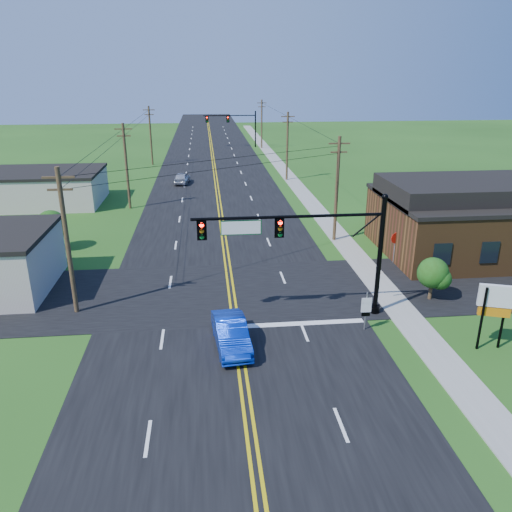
{
  "coord_description": "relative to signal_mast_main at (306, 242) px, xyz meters",
  "views": [
    {
      "loc": [
        -1.33,
        -18.71,
        13.99
      ],
      "look_at": [
        1.65,
        10.0,
        3.27
      ],
      "focal_mm": 35.0,
      "sensor_mm": 36.0,
      "label": 1
    }
  ],
  "objects": [
    {
      "name": "sidewalk",
      "position": [
        6.16,
        32.0,
        -4.71
      ],
      "size": [
        2.0,
        160.0,
        0.08
      ],
      "primitive_type": "cube",
      "color": "gray",
      "rests_on": "ground"
    },
    {
      "name": "ground",
      "position": [
        -4.34,
        -8.0,
        -4.75
      ],
      "size": [
        260.0,
        260.0,
        0.0
      ],
      "primitive_type": "plane",
      "color": "#1F4914",
      "rests_on": "ground"
    },
    {
      "name": "blue_car",
      "position": [
        -4.56,
        -3.16,
        -3.97
      ],
      "size": [
        2.09,
        4.84,
        1.55
      ],
      "primitive_type": "imported",
      "rotation": [
        0.0,
        0.0,
        0.1
      ],
      "color": "#082CAE",
      "rests_on": "ground"
    },
    {
      "name": "shrub_corner",
      "position": [
        8.66,
        1.5,
        -2.9
      ],
      "size": [
        2.0,
        2.0,
        2.86
      ],
      "color": "#3D281C",
      "rests_on": "ground"
    },
    {
      "name": "distant_car",
      "position": [
        -8.64,
        39.15,
        -4.02
      ],
      "size": [
        2.28,
        4.49,
        1.47
      ],
      "primitive_type": "imported",
      "rotation": [
        0.0,
        0.0,
        3.01
      ],
      "color": "#B9B9BE",
      "rests_on": "ground"
    },
    {
      "name": "cream_bldg_far",
      "position": [
        -23.34,
        30.0,
        -2.89
      ],
      "size": [
        12.2,
        9.2,
        3.7
      ],
      "color": "beige",
      "rests_on": "ground"
    },
    {
      "name": "utility_pole_right_c",
      "position": [
        5.46,
        70.0,
        -0.03
      ],
      "size": [
        1.8,
        0.28,
        9.0
      ],
      "color": "#3D281C",
      "rests_on": "ground"
    },
    {
      "name": "tree_right_back",
      "position": [
        11.66,
        18.0,
        -2.15
      ],
      "size": [
        3.0,
        3.0,
        4.1
      ],
      "color": "#3D281C",
      "rests_on": "ground"
    },
    {
      "name": "road_main",
      "position": [
        -4.34,
        42.0,
        -4.73
      ],
      "size": [
        16.0,
        220.0,
        0.04
      ],
      "primitive_type": "cube",
      "color": "black",
      "rests_on": "ground"
    },
    {
      "name": "road_cross",
      "position": [
        -4.34,
        4.0,
        -4.73
      ],
      "size": [
        70.0,
        10.0,
        0.04
      ],
      "primitive_type": "cube",
      "color": "black",
      "rests_on": "ground"
    },
    {
      "name": "route_sign",
      "position": [
        3.16,
        -2.08,
        -3.37
      ],
      "size": [
        0.59,
        0.09,
        2.36
      ],
      "rotation": [
        0.0,
        0.0,
        -0.01
      ],
      "color": "slate",
      "rests_on": "ground"
    },
    {
      "name": "utility_pole_left_a",
      "position": [
        -13.84,
        2.0,
        -0.03
      ],
      "size": [
        1.8,
        0.28,
        9.0
      ],
      "color": "#3D281C",
      "rests_on": "ground"
    },
    {
      "name": "tree_left",
      "position": [
        -18.34,
        14.0,
        -2.59
      ],
      "size": [
        2.4,
        2.4,
        3.37
      ],
      "color": "#3D281C",
      "rests_on": "ground"
    },
    {
      "name": "signal_mast_far",
      "position": [
        0.1,
        72.0,
        -0.2
      ],
      "size": [
        10.98,
        0.6,
        7.48
      ],
      "color": "black",
      "rests_on": "ground"
    },
    {
      "name": "stop_sign",
      "position": [
        8.66,
        8.08,
        -2.95
      ],
      "size": [
        0.86,
        0.33,
        2.5
      ],
      "rotation": [
        0.0,
        0.0,
        0.32
      ],
      "color": "slate",
      "rests_on": "ground"
    },
    {
      "name": "pylon_sign",
      "position": [
        9.14,
        -4.7,
        -2.06
      ],
      "size": [
        1.77,
        0.81,
        3.68
      ],
      "rotation": [
        0.0,
        0.0,
        -0.33
      ],
      "color": "black",
      "rests_on": "ground"
    },
    {
      "name": "utility_pole_left_b",
      "position": [
        -13.84,
        27.0,
        -0.03
      ],
      "size": [
        1.8,
        0.28,
        9.0
      ],
      "color": "#3D281C",
      "rests_on": "ground"
    },
    {
      "name": "brick_building",
      "position": [
        15.66,
        10.0,
        -2.4
      ],
      "size": [
        14.2,
        11.2,
        4.7
      ],
      "color": "brown",
      "rests_on": "ground"
    },
    {
      "name": "utility_pole_right_b",
      "position": [
        5.46,
        40.0,
        -0.03
      ],
      "size": [
        1.8,
        0.28,
        9.0
      ],
      "color": "#3D281C",
      "rests_on": "ground"
    },
    {
      "name": "utility_pole_left_c",
      "position": [
        -13.84,
        54.0,
        -0.03
      ],
      "size": [
        1.8,
        0.28,
        9.0
      ],
      "color": "#3D281C",
      "rests_on": "ground"
    },
    {
      "name": "utility_pole_right_a",
      "position": [
        5.46,
        14.0,
        -0.03
      ],
      "size": [
        1.8,
        0.28,
        9.0
      ],
      "color": "#3D281C",
      "rests_on": "ground"
    },
    {
      "name": "signal_mast_main",
      "position": [
        0.0,
        0.0,
        0.0
      ],
      "size": [
        11.3,
        0.6,
        7.48
      ],
      "color": "black",
      "rests_on": "ground"
    }
  ]
}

